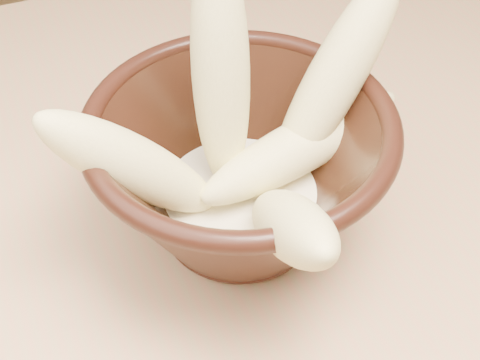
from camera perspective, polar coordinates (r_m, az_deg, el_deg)
table at (r=0.68m, az=5.13°, el=-3.89°), size 1.20×0.80×0.75m
bowl at (r=0.51m, az=0.00°, el=0.85°), size 0.23×0.23×0.13m
milk_puddle at (r=0.54m, az=0.00°, el=-1.53°), size 0.13×0.13×0.02m
banana_upright at (r=0.49m, az=-1.65°, el=9.21°), size 0.06×0.09×0.20m
banana_left at (r=0.48m, az=-9.17°, el=1.26°), size 0.15×0.06×0.14m
banana_right at (r=0.52m, az=7.99°, el=8.45°), size 0.15×0.08×0.18m
banana_across at (r=0.53m, az=5.40°, el=2.99°), size 0.20×0.08×0.06m
banana_front at (r=0.44m, az=4.38°, el=-3.94°), size 0.07×0.17×0.14m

